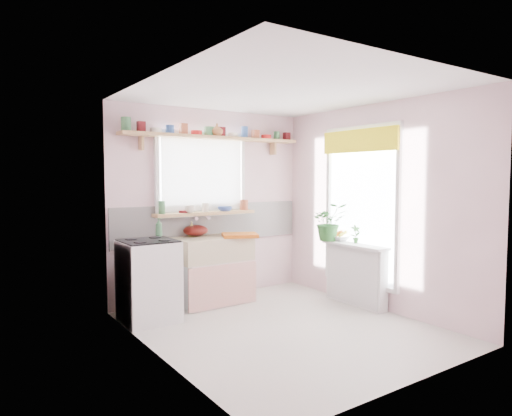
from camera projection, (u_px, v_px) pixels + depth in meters
room at (284, 196)px, 5.86m from camera, size 3.20×3.20×3.20m
sink_unit at (213, 269)px, 5.82m from camera, size 0.95×0.65×1.11m
cooker at (149, 280)px, 5.08m from camera, size 0.58×0.58×0.93m
radiator_ledge at (356, 273)px, 5.74m from camera, size 0.22×0.95×0.78m
windowsill at (205, 213)px, 5.93m from camera, size 1.40×0.22×0.04m
pine_shelf at (215, 138)px, 5.93m from camera, size 2.52×0.24×0.04m
shelf_crockery at (215, 132)px, 5.93m from camera, size 2.47×0.11×0.12m
sill_crockery at (205, 207)px, 5.92m from camera, size 1.35×0.11×0.12m
dish_tray at (240, 235)px, 5.80m from camera, size 0.54×0.48×0.04m
colander at (196, 230)px, 5.88m from camera, size 0.40×0.40×0.15m
jade_plant at (329, 222)px, 5.98m from camera, size 0.57×0.54×0.50m
fruit_bowl at (340, 238)px, 5.99m from camera, size 0.29×0.29×0.07m
herb_pot at (356, 234)px, 5.76m from camera, size 0.14×0.12×0.23m
soap_bottle_sink at (192, 229)px, 5.85m from camera, size 0.11×0.11×0.19m
sill_cup at (190, 209)px, 5.73m from camera, size 0.14×0.14×0.09m
sill_bowl at (225, 209)px, 6.02m from camera, size 0.25×0.25×0.06m
shelf_vase at (217, 130)px, 5.87m from camera, size 0.20×0.20×0.16m
cooker_bottle at (159, 227)px, 5.35m from camera, size 0.10×0.11×0.22m
fruit at (340, 234)px, 6.00m from camera, size 0.20×0.14×0.10m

